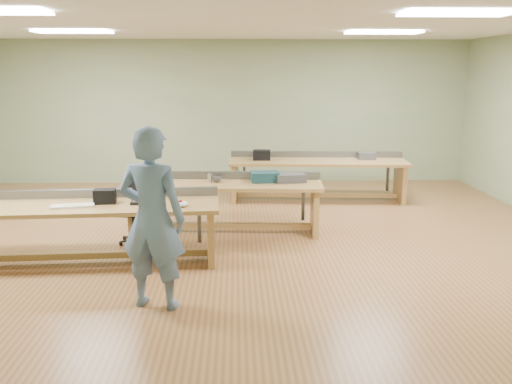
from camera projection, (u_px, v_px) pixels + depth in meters
floor at (231, 236)px, 7.90m from camera, size 10.00×10.00×0.00m
ceiling at (229, 22)px, 7.25m from camera, size 10.00×10.00×0.00m
wall_back at (232, 112)px, 11.48m from camera, size 10.00×0.04×3.00m
wall_front at (224, 200)px, 3.67m from camera, size 10.00×0.04×3.00m
fluor_panels at (229, 24)px, 7.25m from camera, size 6.20×3.50×0.03m
workbench_front at (87, 218)px, 6.73m from camera, size 3.32×1.04×0.86m
workbench_mid at (225, 195)px, 8.02m from camera, size 2.91×0.94×0.86m
workbench_back at (317, 170)px, 10.03m from camera, size 3.31×1.09×0.86m
person at (152, 219)px, 5.36m from camera, size 0.76×0.60×1.85m
laptop_base at (144, 201)px, 6.75m from camera, size 0.31×0.26×0.03m
laptop_screen at (144, 182)px, 6.82m from camera, size 0.30×0.03×0.24m
keyboard at (73, 206)px, 6.53m from camera, size 0.53×0.26×0.03m
trackball_mouse at (182, 204)px, 6.56m from camera, size 0.16×0.18×0.07m
camera_bag at (105, 196)px, 6.71m from camera, size 0.27×0.19×0.18m
task_chair at (135, 220)px, 7.60m from camera, size 0.51×0.51×0.86m
parts_bin_teal at (265, 177)px, 8.05m from camera, size 0.43×0.33×0.14m
parts_bin_grey at (290, 178)px, 8.03m from camera, size 0.47×0.34×0.12m
mug at (217, 179)px, 8.00m from camera, size 0.15×0.15×0.10m
drinks_can at (210, 178)px, 8.00m from camera, size 0.09×0.09×0.13m
storage_box_back at (262, 155)px, 10.00m from camera, size 0.33×0.25×0.18m
tray_back at (367, 156)px, 10.08m from camera, size 0.33×0.25×0.13m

